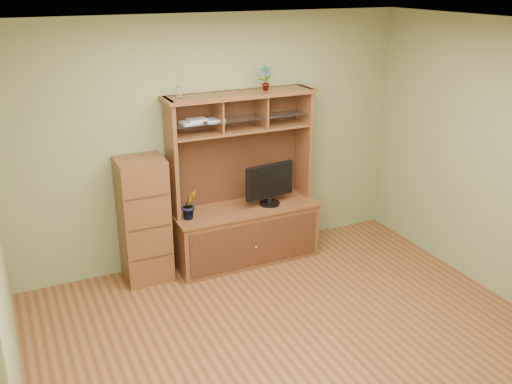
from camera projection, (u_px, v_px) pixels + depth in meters
room at (305, 204)px, 4.53m from camera, size 4.54×4.04×2.74m
media_hutch at (244, 216)px, 6.38m from camera, size 1.66×0.61×1.90m
monitor at (270, 184)px, 6.28m from camera, size 0.59×0.23×0.47m
orchid_plant at (189, 205)px, 5.95m from camera, size 0.19×0.16×0.32m
top_plant at (265, 78)px, 6.02m from camera, size 0.15×0.10×0.27m
reed_diffuser at (179, 86)px, 5.65m from camera, size 0.06×0.06×0.31m
magazines at (200, 121)px, 5.86m from camera, size 0.48×0.19×0.04m
side_cabinet at (144, 220)px, 5.92m from camera, size 0.48×0.44×1.34m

